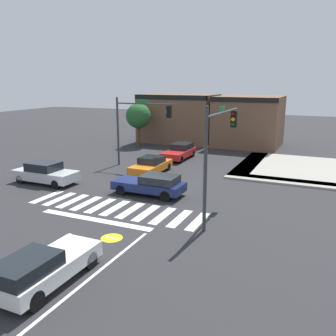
% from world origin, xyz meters
% --- Properties ---
extents(ground_plane, '(120.00, 120.00, 0.00)m').
position_xyz_m(ground_plane, '(0.00, 0.00, 0.00)').
color(ground_plane, '#2B2B2D').
extents(crosswalk_near, '(10.70, 2.72, 0.01)m').
position_xyz_m(crosswalk_near, '(-0.00, -4.50, 0.00)').
color(crosswalk_near, silver).
rests_on(crosswalk_near, ground_plane).
extents(lane_markings, '(6.80, 18.75, 0.01)m').
position_xyz_m(lane_markings, '(1.16, -11.43, 0.00)').
color(lane_markings, white).
rests_on(lane_markings, ground_plane).
extents(bike_detector_marking, '(1.04, 1.04, 0.01)m').
position_xyz_m(bike_detector_marking, '(2.08, -8.11, 0.00)').
color(bike_detector_marking, yellow).
rests_on(bike_detector_marking, ground_plane).
extents(curb_corner_northeast, '(10.00, 10.60, 0.15)m').
position_xyz_m(curb_corner_northeast, '(8.49, 9.42, 0.07)').
color(curb_corner_northeast, '#9E998E').
rests_on(curb_corner_northeast, ground_plane).
extents(storefront_row, '(16.06, 6.90, 5.62)m').
position_xyz_m(storefront_row, '(-1.72, 19.15, 2.80)').
color(storefront_row, brown).
rests_on(storefront_row, ground_plane).
extents(traffic_signal_northwest, '(5.48, 0.32, 5.85)m').
position_xyz_m(traffic_signal_northwest, '(-3.61, 5.21, 4.04)').
color(traffic_signal_northwest, '#383A3D').
rests_on(traffic_signal_northwest, ground_plane).
extents(traffic_signal_southeast, '(0.32, 5.76, 6.13)m').
position_xyz_m(traffic_signal_southeast, '(5.77, -3.34, 4.21)').
color(traffic_signal_southeast, '#383A3D').
rests_on(traffic_signal_southeast, ground_plane).
extents(car_red, '(1.89, 4.47, 1.39)m').
position_xyz_m(car_red, '(-1.78, 9.68, 0.71)').
color(car_red, red).
rests_on(car_red, ground_plane).
extents(car_silver, '(4.72, 1.93, 1.53)m').
position_xyz_m(car_silver, '(-7.40, -2.03, 0.76)').
color(car_silver, '#B7BABF').
rests_on(car_silver, ground_plane).
extents(car_white, '(1.72, 4.37, 1.42)m').
position_xyz_m(car_white, '(2.12, -12.63, 0.74)').
color(car_white, white).
rests_on(car_white, ground_plane).
extents(car_orange, '(1.89, 4.33, 1.31)m').
position_xyz_m(car_orange, '(-1.75, 3.64, 0.66)').
color(car_orange, orange).
rests_on(car_orange, ground_plane).
extents(car_navy, '(4.64, 1.86, 1.36)m').
position_xyz_m(car_navy, '(0.81, -1.38, 0.71)').
color(car_navy, '#141E4C').
rests_on(car_navy, ground_plane).
extents(roadside_tree, '(2.76, 2.76, 4.78)m').
position_xyz_m(roadside_tree, '(-8.50, 14.00, 3.37)').
color(roadside_tree, '#4C3823').
rests_on(roadside_tree, ground_plane).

